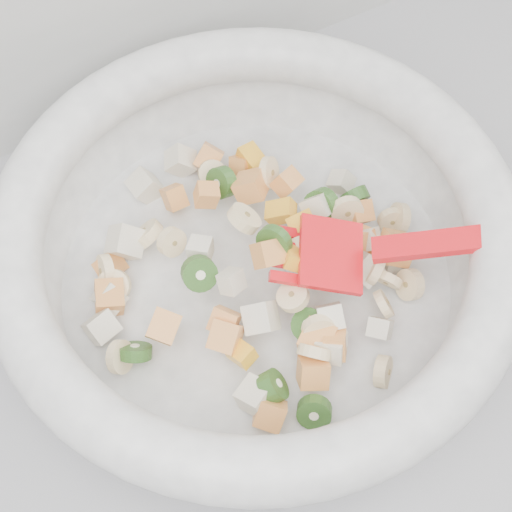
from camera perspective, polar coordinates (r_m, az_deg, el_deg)
counter at (r=1.07m, az=7.23°, el=-13.06°), size 2.00×0.60×0.90m
mixing_bowl at (r=0.59m, az=0.04°, el=0.59°), size 0.43×0.40×0.13m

